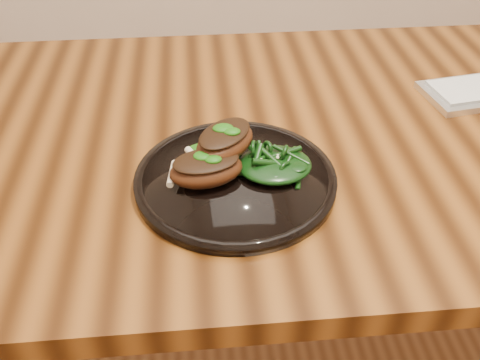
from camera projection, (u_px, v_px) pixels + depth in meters
name	position (u px, v px, depth m)	size (l,w,h in m)	color
desk	(381.00, 160.00, 0.98)	(1.60, 0.80, 0.75)	#311706
plate	(235.00, 179.00, 0.79)	(0.30, 0.30, 0.02)	black
lamb_chop_front	(206.00, 168.00, 0.76)	(0.12, 0.09, 0.05)	#461F0D
lamb_chop_back	(224.00, 141.00, 0.78)	(0.12, 0.12, 0.05)	#461F0D
herb_smear	(208.00, 150.00, 0.83)	(0.07, 0.05, 0.00)	#0D4607
greens_heap	(275.00, 161.00, 0.78)	(0.11, 0.10, 0.04)	black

